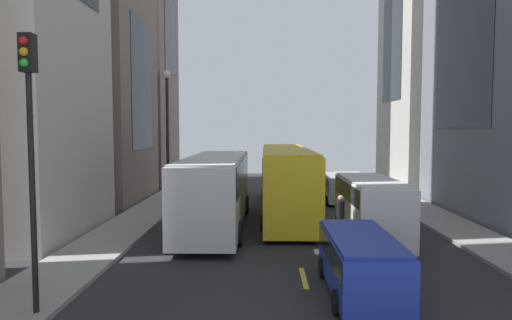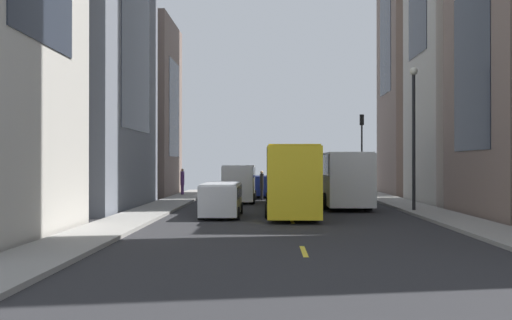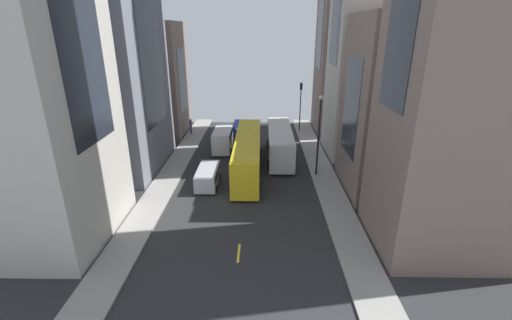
% 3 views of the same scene
% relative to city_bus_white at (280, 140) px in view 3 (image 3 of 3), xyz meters
% --- Properties ---
extents(ground_plane, '(41.71, 41.71, 0.00)m').
position_rel_city_bus_white_xyz_m(ground_plane, '(3.51, 5.34, -2.01)').
color(ground_plane, '#28282B').
extents(sidewalk_west, '(2.47, 44.00, 0.15)m').
position_rel_city_bus_white_xyz_m(sidewalk_west, '(-4.12, 5.34, -1.93)').
color(sidewalk_west, gray).
rests_on(sidewalk_west, ground).
extents(sidewalk_east, '(2.47, 44.00, 0.15)m').
position_rel_city_bus_white_xyz_m(sidewalk_east, '(11.13, 5.34, -1.93)').
color(sidewalk_east, gray).
rests_on(sidewalk_east, ground).
extents(lane_stripe_0, '(0.16, 2.00, 0.01)m').
position_rel_city_bus_white_xyz_m(lane_stripe_0, '(3.51, -15.66, -2.00)').
color(lane_stripe_0, yellow).
rests_on(lane_stripe_0, ground).
extents(lane_stripe_1, '(0.16, 2.00, 0.01)m').
position_rel_city_bus_white_xyz_m(lane_stripe_1, '(3.51, -7.26, -2.00)').
color(lane_stripe_1, yellow).
rests_on(lane_stripe_1, ground).
extents(lane_stripe_2, '(0.16, 2.00, 0.01)m').
position_rel_city_bus_white_xyz_m(lane_stripe_2, '(3.51, 1.14, -2.00)').
color(lane_stripe_2, yellow).
rests_on(lane_stripe_2, ground).
extents(lane_stripe_3, '(0.16, 2.00, 0.01)m').
position_rel_city_bus_white_xyz_m(lane_stripe_3, '(3.51, 9.54, -2.00)').
color(lane_stripe_3, yellow).
rests_on(lane_stripe_3, ground).
extents(lane_stripe_4, '(0.16, 2.00, 0.01)m').
position_rel_city_bus_white_xyz_m(lane_stripe_4, '(3.51, 17.94, -2.00)').
color(lane_stripe_4, yellow).
rests_on(lane_stripe_4, ground).
extents(building_west_2, '(8.16, 8.41, 14.94)m').
position_rel_city_bus_white_xyz_m(building_west_2, '(-9.59, 7.71, 5.46)').
color(building_west_2, '#7A665B').
rests_on(building_west_2, ground).
extents(building_east_0, '(6.66, 8.04, 14.57)m').
position_rel_city_bus_white_xyz_m(building_east_0, '(15.86, -9.55, 5.28)').
color(building_east_0, '#7A665B').
rests_on(building_east_0, ground).
extents(building_east_1, '(6.91, 11.93, 20.81)m').
position_rel_city_bus_white_xyz_m(building_east_1, '(15.98, 2.90, 8.40)').
color(building_east_1, slate).
rests_on(building_east_1, ground).
extents(city_bus_white, '(2.81, 11.15, 3.35)m').
position_rel_city_bus_white_xyz_m(city_bus_white, '(0.00, 0.00, 0.00)').
color(city_bus_white, silver).
rests_on(city_bus_white, ground).
extents(streetcar_yellow, '(2.70, 14.58, 3.59)m').
position_rel_city_bus_white_xyz_m(streetcar_yellow, '(3.44, 3.81, 0.12)').
color(streetcar_yellow, yellow).
rests_on(streetcar_yellow, ground).
extents(delivery_van_white, '(2.25, 5.74, 2.58)m').
position_rel_city_bus_white_xyz_m(delivery_van_white, '(6.66, -2.60, -0.49)').
color(delivery_van_white, white).
rests_on(delivery_van_white, ground).
extents(car_silver_0, '(2.02, 4.46, 1.72)m').
position_rel_city_bus_white_xyz_m(car_silver_0, '(7.00, 7.58, -0.99)').
color(car_silver_0, '#B7BABF').
rests_on(car_silver_0, ground).
extents(car_blue_1, '(1.93, 4.55, 1.67)m').
position_rel_city_bus_white_xyz_m(car_blue_1, '(4.97, -8.57, -1.02)').
color(car_blue_1, '#2338AD').
rests_on(car_blue_1, ground).
extents(pedestrian_crossing_mid, '(0.33, 0.33, 2.12)m').
position_rel_city_bus_white_xyz_m(pedestrian_crossing_mid, '(11.72, -8.74, -0.73)').
color(pedestrian_crossing_mid, '#593372').
rests_on(pedestrian_crossing_mid, ground).
extents(pedestrian_waiting_curb, '(0.29, 0.29, 2.17)m').
position_rel_city_bus_white_xyz_m(pedestrian_waiting_curb, '(5.12, -4.35, -0.83)').
color(pedestrian_waiting_curb, black).
rests_on(pedestrian_waiting_curb, ground).
extents(traffic_light_near_corner, '(0.32, 0.44, 6.70)m').
position_rel_city_bus_white_xyz_m(traffic_light_near_corner, '(-3.28, -10.39, 2.74)').
color(traffic_light_near_corner, black).
rests_on(traffic_light_near_corner, ground).
extents(streetlamp_near, '(0.44, 0.44, 7.86)m').
position_rel_city_bus_white_xyz_m(streetlamp_near, '(-3.38, 5.15, 2.89)').
color(streetlamp_near, black).
rests_on(streetlamp_near, ground).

